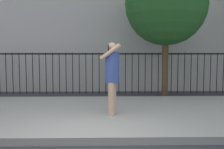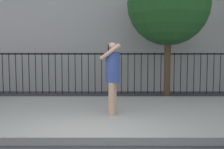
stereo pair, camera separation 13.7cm
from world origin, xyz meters
name	(u,v)px [view 1 (the left image)]	position (x,y,z in m)	size (l,w,h in m)	color
ground_plane	(84,146)	(0.00, 0.00, 0.00)	(60.00, 60.00, 0.00)	#333338
sidewalk	(91,114)	(0.00, 2.20, 0.07)	(28.00, 4.40, 0.15)	#9E9B93
iron_fence	(96,68)	(0.00, 5.90, 1.02)	(12.03, 0.04, 1.60)	black
pedestrian_on_phone	(113,73)	(0.55, 1.80, 1.16)	(0.51, 0.71, 1.74)	tan
street_tree_near	(166,4)	(2.46, 4.84, 3.26)	(2.83, 2.83, 4.68)	#4C3823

